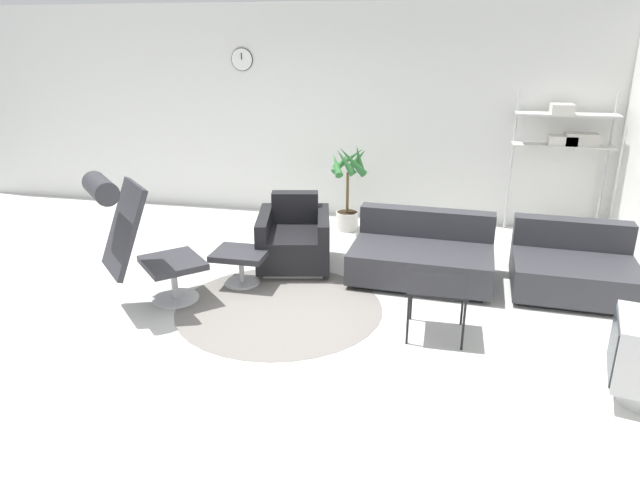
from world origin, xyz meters
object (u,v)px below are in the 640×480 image
(couch_low, at_px, (422,257))
(side_table, at_px, (438,289))
(lounge_chair, at_px, (135,231))
(ottoman, at_px, (241,259))
(shelf_unit, at_px, (568,134))
(armchair_red, at_px, (294,241))
(couch_second, at_px, (573,270))
(potted_plant, at_px, (348,187))

(couch_low, height_order, side_table, couch_low)
(lounge_chair, xyz_separation_m, ottoman, (0.72, 0.71, -0.47))
(lounge_chair, relative_size, shelf_unit, 0.73)
(armchair_red, xyz_separation_m, couch_low, (1.38, -0.06, -0.05))
(armchair_red, distance_m, couch_second, 2.84)
(armchair_red, distance_m, shelf_unit, 3.57)
(ottoman, bearing_deg, potted_plant, 68.52)
(couch_low, bearing_deg, potted_plant, -50.63)
(ottoman, relative_size, couch_low, 0.37)
(lounge_chair, height_order, side_table, lounge_chair)
(armchair_red, xyz_separation_m, couch_second, (2.84, -0.10, -0.05))
(ottoman, xyz_separation_m, side_table, (1.95, -0.64, 0.14))
(armchair_red, distance_m, side_table, 2.00)
(lounge_chair, xyz_separation_m, side_table, (2.67, 0.07, -0.33))
(side_table, bearing_deg, lounge_chair, -178.43)
(ottoman, relative_size, couch_second, 0.45)
(armchair_red, bearing_deg, shelf_unit, -162.38)
(armchair_red, height_order, potted_plant, potted_plant)
(lounge_chair, height_order, armchair_red, lounge_chair)
(couch_second, distance_m, side_table, 1.73)
(armchair_red, relative_size, side_table, 2.13)
(side_table, relative_size, shelf_unit, 0.27)
(couch_low, bearing_deg, armchair_red, 0.60)
(couch_low, distance_m, potted_plant, 1.75)
(side_table, relative_size, potted_plant, 0.41)
(ottoman, relative_size, armchair_red, 0.52)
(armchair_red, bearing_deg, couch_low, 165.27)
(shelf_unit, bearing_deg, side_table, -115.43)
(lounge_chair, bearing_deg, ottoman, 90.00)
(lounge_chair, xyz_separation_m, shelf_unit, (4.08, 3.03, 0.53))
(couch_low, bearing_deg, lounge_chair, 29.81)
(ottoman, distance_m, shelf_unit, 4.21)
(potted_plant, height_order, shelf_unit, shelf_unit)
(potted_plant, bearing_deg, couch_low, -53.57)
(lounge_chair, height_order, shelf_unit, shelf_unit)
(side_table, bearing_deg, potted_plant, 114.95)
(lounge_chair, height_order, potted_plant, lounge_chair)
(couch_second, bearing_deg, armchair_red, 0.95)
(shelf_unit, bearing_deg, couch_second, -94.13)
(armchair_red, height_order, couch_low, armchair_red)
(shelf_unit, bearing_deg, ottoman, -145.37)
(potted_plant, xyz_separation_m, shelf_unit, (2.60, 0.39, 0.70))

